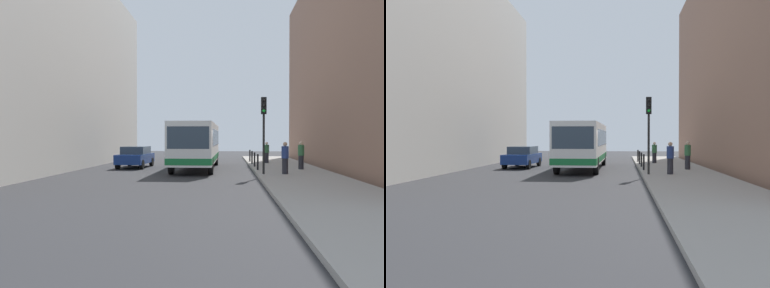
% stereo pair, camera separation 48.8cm
% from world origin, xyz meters
% --- Properties ---
extents(ground_plane, '(80.00, 80.00, 0.00)m').
position_xyz_m(ground_plane, '(0.00, 0.00, 0.00)').
color(ground_plane, '#2D2D30').
extents(sidewalk, '(4.40, 40.00, 0.15)m').
position_xyz_m(sidewalk, '(5.40, 0.00, 0.07)').
color(sidewalk, '#9E9991').
rests_on(sidewalk, ground).
extents(building_left, '(7.00, 32.00, 14.44)m').
position_xyz_m(building_left, '(-11.50, 4.00, 7.22)').
color(building_left, '#BCB7AD').
rests_on(building_left, ground).
extents(building_right, '(7.00, 32.00, 14.70)m').
position_xyz_m(building_right, '(11.50, 4.00, 7.35)').
color(building_right, '#936B56').
rests_on(building_right, ground).
extents(bus, '(2.65, 11.05, 3.00)m').
position_xyz_m(bus, '(-0.40, 3.97, 1.73)').
color(bus, white).
rests_on(bus, ground).
extents(car_beside_bus, '(1.97, 4.45, 1.48)m').
position_xyz_m(car_beside_bus, '(-4.78, 4.95, 0.78)').
color(car_beside_bus, navy).
rests_on(car_beside_bus, ground).
extents(traffic_light, '(0.28, 0.33, 4.10)m').
position_xyz_m(traffic_light, '(3.55, -1.24, 3.01)').
color(traffic_light, black).
rests_on(traffic_light, sidewalk).
extents(bollard_near, '(0.11, 0.11, 0.95)m').
position_xyz_m(bollard_near, '(3.45, 1.62, 0.62)').
color(bollard_near, black).
rests_on(bollard_near, sidewalk).
extents(bollard_mid, '(0.11, 0.11, 0.95)m').
position_xyz_m(bollard_mid, '(3.45, 4.53, 0.62)').
color(bollard_mid, black).
rests_on(bollard_mid, sidewalk).
extents(bollard_far, '(0.11, 0.11, 0.95)m').
position_xyz_m(bollard_far, '(3.45, 7.44, 0.62)').
color(bollard_far, black).
rests_on(bollard_far, sidewalk).
extents(bollard_farthest, '(0.11, 0.11, 0.95)m').
position_xyz_m(bollard_farthest, '(3.45, 10.35, 0.62)').
color(bollard_farthest, black).
rests_on(bollard_farthest, sidewalk).
extents(pedestrian_near_signal, '(0.38, 0.38, 1.72)m').
position_xyz_m(pedestrian_near_signal, '(4.70, -1.02, 1.01)').
color(pedestrian_near_signal, '#26262D').
rests_on(pedestrian_near_signal, sidewalk).
extents(pedestrian_mid_sidewalk, '(0.38, 0.38, 1.73)m').
position_xyz_m(pedestrian_mid_sidewalk, '(6.15, 2.45, 1.02)').
color(pedestrian_mid_sidewalk, '#26262D').
rests_on(pedestrian_mid_sidewalk, sidewalk).
extents(pedestrian_far_sidewalk, '(0.38, 0.38, 1.61)m').
position_xyz_m(pedestrian_far_sidewalk, '(4.63, 8.58, 0.95)').
color(pedestrian_far_sidewalk, '#26262D').
rests_on(pedestrian_far_sidewalk, sidewalk).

